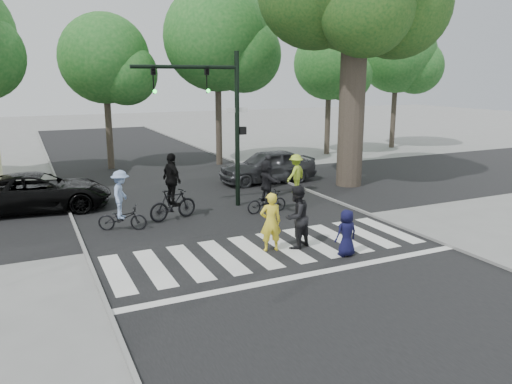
{
  "coord_description": "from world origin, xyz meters",
  "views": [
    {
      "loc": [
        -6.41,
        -11.67,
        5.07
      ],
      "look_at": [
        0.5,
        3.0,
        1.3
      ],
      "focal_mm": 35.0,
      "sensor_mm": 36.0,
      "label": 1
    }
  ],
  "objects_px": {
    "car_suv": "(39,192)",
    "traffic_signal": "(216,108)",
    "pedestrian_woman": "(271,222)",
    "cyclist_left": "(122,205)",
    "pedestrian_child": "(346,233)",
    "cyclist_mid": "(172,193)",
    "cyclist_right": "(267,189)",
    "car_grey": "(267,166)",
    "pedestrian_adult": "(296,217)"
  },
  "relations": [
    {
      "from": "pedestrian_woman",
      "to": "cyclist_left",
      "type": "bearing_deg",
      "value": -37.11
    },
    {
      "from": "pedestrian_child",
      "to": "pedestrian_adult",
      "type": "xyz_separation_m",
      "value": [
        -0.95,
        1.24,
        0.28
      ]
    },
    {
      "from": "cyclist_mid",
      "to": "pedestrian_child",
      "type": "bearing_deg",
      "value": -59.16
    },
    {
      "from": "car_suv",
      "to": "pedestrian_woman",
      "type": "bearing_deg",
      "value": -135.65
    },
    {
      "from": "traffic_signal",
      "to": "cyclist_left",
      "type": "height_order",
      "value": "traffic_signal"
    },
    {
      "from": "traffic_signal",
      "to": "cyclist_mid",
      "type": "height_order",
      "value": "traffic_signal"
    },
    {
      "from": "traffic_signal",
      "to": "cyclist_right",
      "type": "distance_m",
      "value": 3.61
    },
    {
      "from": "pedestrian_child",
      "to": "car_suv",
      "type": "relative_size",
      "value": 0.26
    },
    {
      "from": "traffic_signal",
      "to": "cyclist_mid",
      "type": "bearing_deg",
      "value": -157.97
    },
    {
      "from": "traffic_signal",
      "to": "pedestrian_woman",
      "type": "relative_size",
      "value": 3.38
    },
    {
      "from": "pedestrian_adult",
      "to": "cyclist_left",
      "type": "distance_m",
      "value": 5.97
    },
    {
      "from": "cyclist_left",
      "to": "traffic_signal",
      "type": "bearing_deg",
      "value": 19.11
    },
    {
      "from": "cyclist_left",
      "to": "pedestrian_child",
      "type": "bearing_deg",
      "value": -44.4
    },
    {
      "from": "traffic_signal",
      "to": "cyclist_right",
      "type": "bearing_deg",
      "value": -45.73
    },
    {
      "from": "cyclist_mid",
      "to": "cyclist_left",
      "type": "bearing_deg",
      "value": -164.17
    },
    {
      "from": "car_suv",
      "to": "car_grey",
      "type": "xyz_separation_m",
      "value": [
        10.32,
        1.01,
        0.06
      ]
    },
    {
      "from": "cyclist_left",
      "to": "car_grey",
      "type": "height_order",
      "value": "cyclist_left"
    },
    {
      "from": "pedestrian_woman",
      "to": "cyclist_left",
      "type": "height_order",
      "value": "cyclist_left"
    },
    {
      "from": "cyclist_left",
      "to": "cyclist_right",
      "type": "distance_m",
      "value": 5.38
    },
    {
      "from": "pedestrian_woman",
      "to": "pedestrian_child",
      "type": "xyz_separation_m",
      "value": [
        1.78,
        -1.31,
        -0.2
      ]
    },
    {
      "from": "pedestrian_woman",
      "to": "car_suv",
      "type": "bearing_deg",
      "value": -42.08
    },
    {
      "from": "cyclist_left",
      "to": "cyclist_mid",
      "type": "bearing_deg",
      "value": 15.83
    },
    {
      "from": "cyclist_left",
      "to": "cyclist_mid",
      "type": "xyz_separation_m",
      "value": [
        1.91,
        0.54,
        0.11
      ]
    },
    {
      "from": "cyclist_mid",
      "to": "car_suv",
      "type": "height_order",
      "value": "cyclist_mid"
    },
    {
      "from": "cyclist_right",
      "to": "car_grey",
      "type": "height_order",
      "value": "cyclist_right"
    },
    {
      "from": "cyclist_left",
      "to": "car_suv",
      "type": "relative_size",
      "value": 0.39
    },
    {
      "from": "cyclist_left",
      "to": "cyclist_right",
      "type": "height_order",
      "value": "cyclist_left"
    },
    {
      "from": "traffic_signal",
      "to": "cyclist_right",
      "type": "xyz_separation_m",
      "value": [
        1.42,
        -1.45,
        -2.99
      ]
    },
    {
      "from": "pedestrian_woman",
      "to": "cyclist_left",
      "type": "xyz_separation_m",
      "value": [
        -3.59,
        3.94,
        0.0
      ]
    },
    {
      "from": "car_suv",
      "to": "car_grey",
      "type": "relative_size",
      "value": 1.13
    },
    {
      "from": "pedestrian_woman",
      "to": "pedestrian_adult",
      "type": "xyz_separation_m",
      "value": [
        0.83,
        -0.07,
        0.08
      ]
    },
    {
      "from": "car_suv",
      "to": "car_grey",
      "type": "bearing_deg",
      "value": -77.42
    },
    {
      "from": "pedestrian_child",
      "to": "traffic_signal",
      "type": "bearing_deg",
      "value": -79.0
    },
    {
      "from": "traffic_signal",
      "to": "pedestrian_woman",
      "type": "xyz_separation_m",
      "value": [
        -0.37,
        -5.31,
        -3.01
      ]
    },
    {
      "from": "traffic_signal",
      "to": "car_suv",
      "type": "xyz_separation_m",
      "value": [
        -6.38,
        2.55,
        -3.16
      ]
    },
    {
      "from": "pedestrian_child",
      "to": "cyclist_left",
      "type": "xyz_separation_m",
      "value": [
        -5.36,
        5.25,
        0.2
      ]
    },
    {
      "from": "traffic_signal",
      "to": "cyclist_right",
      "type": "height_order",
      "value": "traffic_signal"
    },
    {
      "from": "traffic_signal",
      "to": "cyclist_mid",
      "type": "distance_m",
      "value": 3.65
    },
    {
      "from": "cyclist_mid",
      "to": "cyclist_right",
      "type": "bearing_deg",
      "value": -10.12
    },
    {
      "from": "pedestrian_adult",
      "to": "car_grey",
      "type": "height_order",
      "value": "pedestrian_adult"
    },
    {
      "from": "pedestrian_woman",
      "to": "cyclist_right",
      "type": "height_order",
      "value": "cyclist_right"
    },
    {
      "from": "pedestrian_adult",
      "to": "car_suv",
      "type": "xyz_separation_m",
      "value": [
        -6.83,
        7.93,
        -0.23
      ]
    },
    {
      "from": "traffic_signal",
      "to": "car_suv",
      "type": "bearing_deg",
      "value": 158.2
    },
    {
      "from": "cyclist_right",
      "to": "pedestrian_woman",
      "type": "bearing_deg",
      "value": -114.88
    },
    {
      "from": "pedestrian_child",
      "to": "pedestrian_woman",
      "type": "bearing_deg",
      "value": -37.43
    },
    {
      "from": "pedestrian_adult",
      "to": "car_suv",
      "type": "relative_size",
      "value": 0.36
    },
    {
      "from": "car_suv",
      "to": "cyclist_right",
      "type": "bearing_deg",
      "value": -110.2
    },
    {
      "from": "pedestrian_child",
      "to": "car_grey",
      "type": "xyz_separation_m",
      "value": [
        2.54,
        10.19,
        0.11
      ]
    },
    {
      "from": "car_suv",
      "to": "traffic_signal",
      "type": "bearing_deg",
      "value": -104.81
    },
    {
      "from": "pedestrian_adult",
      "to": "cyclist_right",
      "type": "height_order",
      "value": "cyclist_right"
    }
  ]
}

